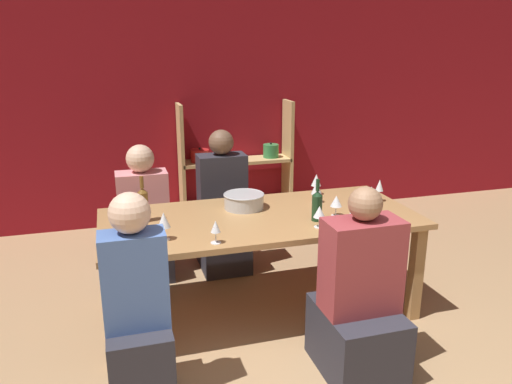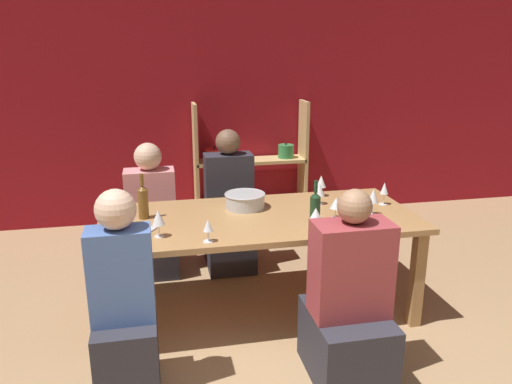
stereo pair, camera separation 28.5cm
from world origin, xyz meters
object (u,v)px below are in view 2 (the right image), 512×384
(mixing_bowl, at_px, (245,200))
(wine_bottle_dark, at_px, (315,206))
(wine_glass_white_b, at_px, (316,214))
(person_near_b, at_px, (348,312))
(wine_glass_red_b, at_px, (360,206))
(person_far_b, at_px, (152,225))
(wine_glass_empty_a, at_px, (373,196))
(wine_glass_red_e, at_px, (321,182))
(wine_glass_white_a, at_px, (319,190))
(person_near_a, at_px, (125,320))
(wine_glass_red_a, at_px, (336,204))
(cell_phone, at_px, (147,231))
(shelf_unit, at_px, (250,180))
(wine_glass_red_f, at_px, (158,218))
(person_far_a, at_px, (229,218))
(dining_table, at_px, (259,227))
(wine_bottle_green, at_px, (143,201))
(wine_glass_empty_b, at_px, (349,215))
(wine_glass_red_c, at_px, (364,209))
(wine_glass_red_d, at_px, (384,189))
(wine_glass_red_g, at_px, (208,226))

(mixing_bowl, distance_m, wine_bottle_dark, 0.58)
(wine_glass_white_b, relative_size, person_near_b, 0.13)
(wine_glass_red_b, bearing_deg, person_far_b, 142.81)
(wine_glass_red_b, distance_m, wine_glass_empty_a, 0.16)
(wine_glass_red_e, xyz_separation_m, wine_glass_white_a, (-0.08, -0.20, -0.00))
(mixing_bowl, distance_m, person_near_a, 1.32)
(wine_glass_red_a, relative_size, cell_phone, 0.91)
(shelf_unit, xyz_separation_m, wine_glass_red_f, (-1.03, -2.26, 0.41))
(wine_glass_red_f, xyz_separation_m, person_far_a, (0.61, 1.08, -0.42))
(wine_glass_red_b, xyz_separation_m, wine_glass_red_e, (-0.08, 0.59, 0.02))
(dining_table, distance_m, person_far_a, 0.85)
(wine_bottle_green, bearing_deg, wine_glass_white_a, 2.64)
(mixing_bowl, height_order, person_near_a, person_near_a)
(wine_glass_empty_b, relative_size, wine_glass_red_f, 0.92)
(wine_bottle_dark, distance_m, wine_glass_red_a, 0.18)
(person_near_a, bearing_deg, wine_bottle_green, 82.36)
(wine_glass_empty_b, bearing_deg, wine_glass_red_e, 84.20)
(shelf_unit, xyz_separation_m, wine_glass_empty_a, (0.48, -2.14, 0.42))
(wine_bottle_dark, xyz_separation_m, wine_glass_red_f, (-1.05, -0.06, 0.01))
(wine_bottle_dark, xyz_separation_m, wine_glass_red_c, (0.29, -0.14, 0.00))
(cell_phone, relative_size, person_far_a, 0.13)
(mixing_bowl, xyz_separation_m, wine_glass_red_d, (1.05, -0.14, 0.06))
(wine_bottle_dark, distance_m, wine_glass_red_b, 0.32)
(shelf_unit, xyz_separation_m, wine_bottle_green, (-1.12, -1.89, 0.41))
(wine_glass_red_b, height_order, wine_glass_empty_a, wine_glass_empty_a)
(person_near_a, bearing_deg, mixing_bowl, 48.18)
(shelf_unit, distance_m, wine_glass_white_a, 1.88)
(wine_glass_red_f, relative_size, wine_glass_white_a, 1.07)
(wine_glass_red_f, bearing_deg, wine_bottle_green, 104.39)
(shelf_unit, distance_m, wine_bottle_dark, 2.24)
(wine_glass_red_g, bearing_deg, shelf_unit, 73.13)
(wine_glass_red_e, height_order, person_far_b, person_far_b)
(person_near_b, bearing_deg, person_far_a, 104.92)
(wine_glass_red_b, relative_size, wine_glass_white_a, 0.85)
(wine_glass_red_d, distance_m, wine_glass_empty_b, 0.68)
(wine_glass_red_f, bearing_deg, mixing_bowl, 35.96)
(wine_glass_empty_b, height_order, person_near_b, person_near_b)
(wine_glass_white_b, distance_m, person_far_b, 1.67)
(mixing_bowl, relative_size, person_near_b, 0.26)
(wine_bottle_dark, height_order, wine_glass_red_c, wine_bottle_dark)
(dining_table, bearing_deg, wine_bottle_dark, -29.62)
(wine_glass_red_b, xyz_separation_m, wine_glass_empty_a, (0.13, 0.08, 0.04))
(wine_glass_empty_b, xyz_separation_m, person_near_a, (-1.42, -0.33, -0.40))
(dining_table, distance_m, wine_glass_white_b, 0.49)
(wine_bottle_green, relative_size, wine_glass_red_e, 1.91)
(cell_phone, bearing_deg, shelf_unit, 62.86)
(wine_glass_red_b, bearing_deg, wine_glass_red_g, -169.75)
(wine_glass_empty_a, bearing_deg, person_far_b, 147.22)
(wine_glass_red_c, bearing_deg, wine_glass_empty_a, 52.27)
(wine_glass_white_a, distance_m, cell_phone, 1.33)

